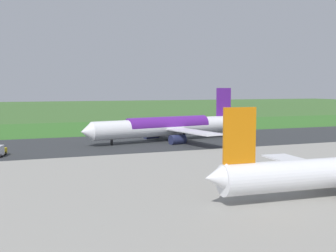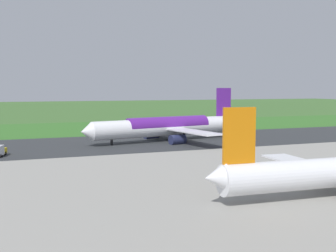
# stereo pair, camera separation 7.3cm
# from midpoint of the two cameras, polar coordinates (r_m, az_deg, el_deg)

# --- Properties ---
(ground_plane) EXTENTS (800.00, 800.00, 0.00)m
(ground_plane) POSITION_cam_midpoint_polar(r_m,az_deg,el_deg) (120.88, -3.18, -2.23)
(ground_plane) COLOR #3D662D
(runway_asphalt) EXTENTS (600.00, 39.51, 0.06)m
(runway_asphalt) POSITION_cam_midpoint_polar(r_m,az_deg,el_deg) (120.88, -3.18, -2.22)
(runway_asphalt) COLOR #2D3033
(runway_asphalt) RESTS_ON ground
(apron_concrete) EXTENTS (440.00, 110.00, 0.05)m
(apron_concrete) POSITION_cam_midpoint_polar(r_m,az_deg,el_deg) (62.78, 15.29, -9.40)
(apron_concrete) COLOR gray
(apron_concrete) RESTS_ON ground
(grass_verge_foreground) EXTENTS (600.00, 80.00, 0.04)m
(grass_verge_foreground) POSITION_cam_midpoint_polar(r_m,az_deg,el_deg) (157.55, -7.37, -0.52)
(grass_verge_foreground) COLOR #346B27
(grass_verge_foreground) RESTS_ON ground
(airliner_main) EXTENTS (53.86, 44.34, 15.88)m
(airliner_main) POSITION_cam_midpoint_polar(r_m,az_deg,el_deg) (122.93, 0.17, -0.06)
(airliner_main) COLOR white
(airliner_main) RESTS_ON ground
(no_stopping_sign) EXTENTS (0.60, 0.10, 2.21)m
(no_stopping_sign) POSITION_cam_midpoint_polar(r_m,az_deg,el_deg) (157.56, -9.56, -0.07)
(no_stopping_sign) COLOR slate
(no_stopping_sign) RESTS_ON ground
(traffic_cone_orange) EXTENTS (0.40, 0.40, 0.55)m
(traffic_cone_orange) POSITION_cam_midpoint_polar(r_m,az_deg,el_deg) (153.22, -10.86, -0.64)
(traffic_cone_orange) COLOR orange
(traffic_cone_orange) RESTS_ON ground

